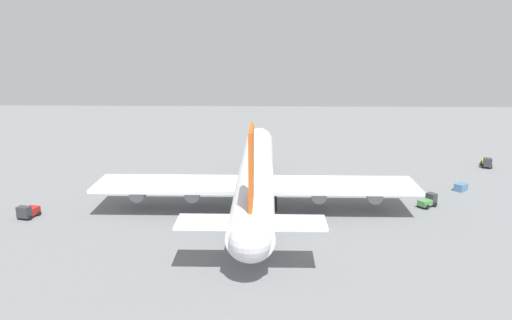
{
  "coord_description": "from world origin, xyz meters",
  "views": [
    {
      "loc": [
        -92.77,
        -2.27,
        32.72
      ],
      "look_at": [
        0.0,
        0.0,
        9.21
      ],
      "focal_mm": 34.97,
      "sensor_mm": 36.0,
      "label": 1
    }
  ],
  "objects": [
    {
      "name": "ground_plane",
      "position": [
        0.0,
        0.0,
        0.0
      ],
      "size": [
        277.01,
        277.01,
        0.0
      ],
      "primitive_type": "plane",
      "color": "slate"
    },
    {
      "name": "cargo_container_fore",
      "position": [
        12.66,
        -27.8,
        0.82
      ],
      "size": [
        2.55,
        2.93,
        1.64
      ],
      "color": "#B7BCC6",
      "rests_on": "ground_plane"
    },
    {
      "name": "cargo_container_aft",
      "position": [
        10.53,
        -43.82,
        0.8
      ],
      "size": [
        3.27,
        3.33,
        1.61
      ],
      "color": "#4C729E",
      "rests_on": "ground_plane"
    },
    {
      "name": "safety_cone_nose",
      "position": [
        31.16,
        -2.76,
        0.37
      ],
      "size": [
        0.52,
        0.52,
        0.74
      ],
      "primitive_type": "cone",
      "color": "orange",
      "rests_on": "ground_plane"
    },
    {
      "name": "cargo_loader",
      "position": [
        -7.76,
        41.65,
        1.19
      ],
      "size": [
        4.22,
        3.42,
        2.42
      ],
      "color": "#333338",
      "rests_on": "ground_plane"
    },
    {
      "name": "baggage_tug",
      "position": [
        30.44,
        -57.66,
        1.23
      ],
      "size": [
        5.39,
        3.42,
        2.56
      ],
      "color": "#333338",
      "rests_on": "ground_plane"
    },
    {
      "name": "maintenance_van",
      "position": [
        0.11,
        -33.62,
        1.2
      ],
      "size": [
        3.86,
        4.25,
        2.53
      ],
      "color": "#333338",
      "rests_on": "ground_plane"
    },
    {
      "name": "cargo_airplane",
      "position": [
        -0.22,
        0.0,
        6.11
      ],
      "size": [
        69.25,
        60.24,
        20.47
      ],
      "color": "silver",
      "rests_on": "ground_plane"
    }
  ]
}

